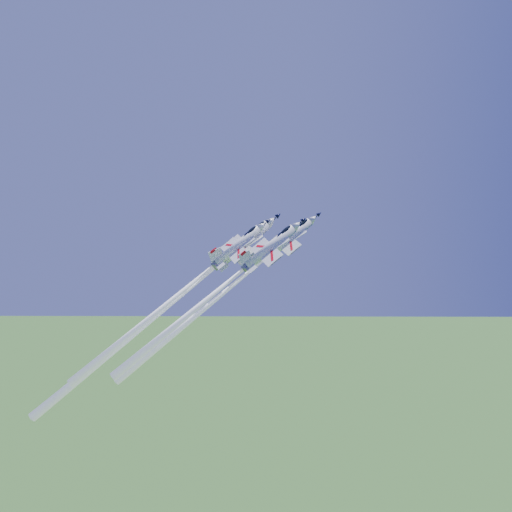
{
  "coord_description": "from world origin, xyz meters",
  "views": [
    {
      "loc": [
        0.88,
        -118.36,
        111.74
      ],
      "look_at": [
        0.0,
        0.0,
        93.21
      ],
      "focal_mm": 40.0,
      "sensor_mm": 36.0,
      "label": 1
    }
  ],
  "objects_px": {
    "jet_left": "(165,309)",
    "jet_lead": "(225,291)",
    "jet_right": "(216,292)",
    "jet_slot": "(177,296)"
  },
  "relations": [
    {
      "from": "jet_lead",
      "to": "jet_left",
      "type": "distance_m",
      "value": 13.89
    },
    {
      "from": "jet_right",
      "to": "jet_slot",
      "type": "bearing_deg",
      "value": -151.89
    },
    {
      "from": "jet_lead",
      "to": "jet_left",
      "type": "xyz_separation_m",
      "value": [
        -13.17,
        1.53,
        -4.13
      ]
    },
    {
      "from": "jet_left",
      "to": "jet_slot",
      "type": "distance_m",
      "value": 6.03
    },
    {
      "from": "jet_lead",
      "to": "jet_slot",
      "type": "height_order",
      "value": "jet_lead"
    },
    {
      "from": "jet_left",
      "to": "jet_right",
      "type": "distance_m",
      "value": 17.14
    },
    {
      "from": "jet_left",
      "to": "jet_right",
      "type": "relative_size",
      "value": 1.39
    },
    {
      "from": "jet_left",
      "to": "jet_lead",
      "type": "bearing_deg",
      "value": 60.93
    },
    {
      "from": "jet_lead",
      "to": "jet_slot",
      "type": "distance_m",
      "value": 10.22
    },
    {
      "from": "jet_lead",
      "to": "jet_left",
      "type": "bearing_deg",
      "value": -119.07
    }
  ]
}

